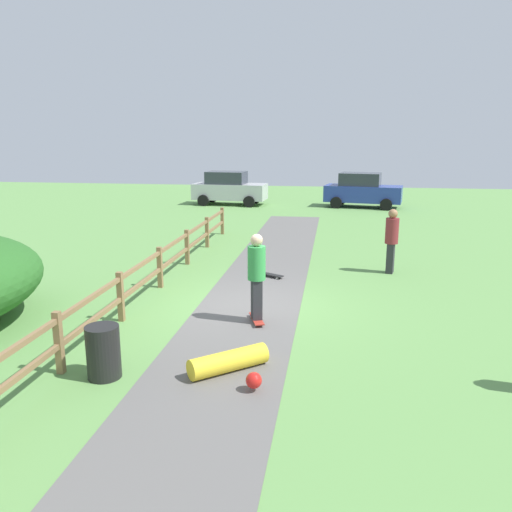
{
  "coord_description": "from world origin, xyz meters",
  "views": [
    {
      "loc": [
        1.91,
        -11.37,
        3.95
      ],
      "look_at": [
        0.01,
        1.08,
        1.0
      ],
      "focal_mm": 36.18,
      "sensor_mm": 36.0,
      "label": 1
    }
  ],
  "objects": [
    {
      "name": "ground_plane",
      "position": [
        0.0,
        0.0,
        0.0
      ],
      "size": [
        60.0,
        60.0,
        0.0
      ],
      "primitive_type": "plane",
      "color": "#60934C"
    },
    {
      "name": "asphalt_path",
      "position": [
        0.0,
        0.0,
        0.01
      ],
      "size": [
        2.4,
        28.0,
        0.02
      ],
      "primitive_type": "cube",
      "color": "#605E5B",
      "rests_on": "ground_plane"
    },
    {
      "name": "wooden_fence",
      "position": [
        -2.6,
        0.0,
        0.67
      ],
      "size": [
        0.12,
        18.12,
        1.1
      ],
      "color": "olive",
      "rests_on": "ground_plane"
    },
    {
      "name": "trash_bin",
      "position": [
        -1.8,
        -3.89,
        0.45
      ],
      "size": [
        0.56,
        0.56,
        0.9
      ],
      "primitive_type": "cylinder",
      "color": "black",
      "rests_on": "ground_plane"
    },
    {
      "name": "skater_riding",
      "position": [
        0.33,
        -0.95,
        1.11
      ],
      "size": [
        0.48,
        0.82,
        1.93
      ],
      "color": "#B23326",
      "rests_on": "asphalt_path"
    },
    {
      "name": "skater_fallen",
      "position": [
        0.26,
        -3.45,
        0.2
      ],
      "size": [
        1.32,
        1.36,
        0.36
      ],
      "color": "yellow",
      "rests_on": "asphalt_path"
    },
    {
      "name": "skateboard_loose",
      "position": [
        0.18,
        2.69,
        0.09
      ],
      "size": [
        0.8,
        0.56,
        0.08
      ],
      "color": "black",
      "rests_on": "asphalt_path"
    },
    {
      "name": "bystander_maroon",
      "position": [
        3.59,
        3.76,
        1.06
      ],
      "size": [
        0.46,
        0.46,
        1.89
      ],
      "color": "#2D2D33",
      "rests_on": "ground_plane"
    },
    {
      "name": "parked_car_blue",
      "position": [
        3.43,
        18.14,
        0.96
      ],
      "size": [
        4.42,
        2.52,
        1.92
      ],
      "color": "#283D99",
      "rests_on": "ground_plane"
    },
    {
      "name": "parked_car_silver",
      "position": [
        -4.19,
        18.14,
        0.96
      ],
      "size": [
        4.3,
        2.21,
        1.92
      ],
      "color": "#B7B7BC",
      "rests_on": "ground_plane"
    }
  ]
}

